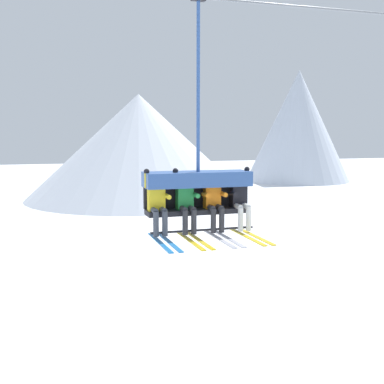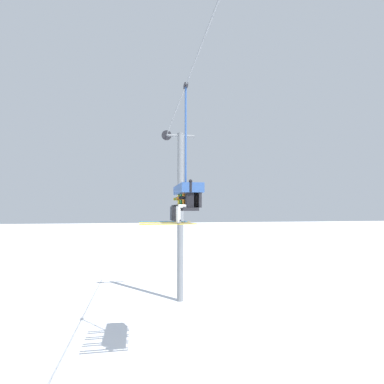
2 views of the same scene
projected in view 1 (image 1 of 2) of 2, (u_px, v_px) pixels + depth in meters
name	position (u px, v px, depth m)	size (l,w,h in m)	color
mountain_peak_west	(139.00, 146.00, 49.54)	(23.17, 23.17, 10.65)	silver
mountain_peak_central	(298.00, 126.00, 67.33)	(14.43, 14.43, 15.37)	silver
lift_cable	(263.00, 3.00, 9.66)	(18.65, 0.05, 0.05)	slate
chairlift_chair	(197.00, 183.00, 9.76)	(2.17, 0.74, 4.58)	#232328
skier_yellow	(157.00, 202.00, 9.34)	(0.48, 1.70, 1.34)	yellow
skier_green	(186.00, 201.00, 9.51)	(0.48, 1.70, 1.34)	#23843D
skier_orange	(214.00, 201.00, 9.68)	(0.46, 1.70, 1.23)	orange
skier_black	(241.00, 199.00, 9.85)	(0.48, 1.70, 1.34)	black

